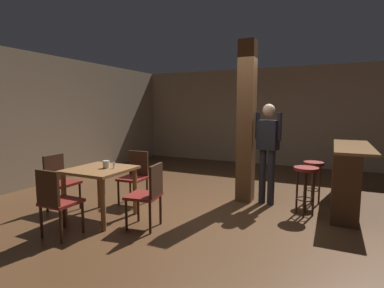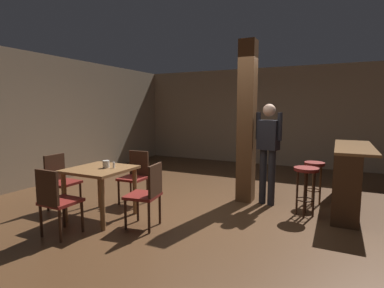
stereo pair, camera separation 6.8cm
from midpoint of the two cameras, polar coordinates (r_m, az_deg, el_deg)
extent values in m
plane|color=#4C301C|center=(4.96, 3.41, -12.60)|extent=(10.80, 10.80, 0.00)
cube|color=gray|center=(9.02, 14.20, 5.07)|extent=(8.00, 0.10, 2.80)
cube|color=gray|center=(7.19, -27.67, 4.09)|extent=(0.10, 9.00, 2.80)
cube|color=brown|center=(5.32, 9.95, 4.06)|extent=(0.28, 0.28, 2.80)
cube|color=brown|center=(4.67, -17.51, -4.66)|extent=(0.86, 0.86, 0.04)
cylinder|color=brown|center=(4.80, -11.19, -8.84)|extent=(0.07, 0.07, 0.72)
cylinder|color=brown|center=(5.25, -17.60, -7.67)|extent=(0.07, 0.07, 0.72)
cylinder|color=brown|center=(4.27, -17.03, -11.01)|extent=(0.07, 0.07, 0.72)
cylinder|color=brown|center=(4.77, -23.55, -9.40)|extent=(0.07, 0.07, 0.72)
cube|color=maroon|center=(4.24, -9.68, -9.71)|extent=(0.48, 0.48, 0.04)
cube|color=#382114|center=(4.10, -7.32, -6.98)|extent=(0.09, 0.38, 0.45)
cylinder|color=#382114|center=(4.24, -12.87, -12.97)|extent=(0.04, 0.04, 0.43)
cylinder|color=#382114|center=(4.53, -10.63, -11.61)|extent=(0.04, 0.04, 0.43)
cylinder|color=#382114|center=(4.09, -8.47, -13.65)|extent=(0.04, 0.04, 0.43)
cylinder|color=#382114|center=(4.39, -6.48, -12.16)|extent=(0.04, 0.04, 0.43)
cube|color=maroon|center=(5.27, -11.59, -6.46)|extent=(0.44, 0.44, 0.04)
cube|color=#382114|center=(5.38, -10.50, -3.71)|extent=(0.38, 0.05, 0.45)
cylinder|color=#382114|center=(5.09, -10.99, -9.54)|extent=(0.04, 0.04, 0.43)
cylinder|color=#382114|center=(5.28, -14.20, -9.01)|extent=(0.04, 0.04, 0.43)
cylinder|color=#382114|center=(5.37, -8.91, -8.61)|extent=(0.04, 0.04, 0.43)
cylinder|color=#382114|center=(5.56, -12.02, -8.16)|extent=(0.04, 0.04, 0.43)
cube|color=maroon|center=(5.28, -23.69, -6.87)|extent=(0.42, 0.42, 0.04)
cube|color=#382114|center=(5.38, -25.15, -4.25)|extent=(0.04, 0.38, 0.45)
cylinder|color=#382114|center=(5.32, -20.88, -9.14)|extent=(0.04, 0.04, 0.43)
cylinder|color=#382114|center=(5.10, -23.76, -9.97)|extent=(0.04, 0.04, 0.43)
cylinder|color=#382114|center=(5.57, -23.40, -8.53)|extent=(0.04, 0.04, 0.43)
cylinder|color=#382114|center=(5.36, -26.25, -9.28)|extent=(0.04, 0.04, 0.43)
cube|color=maroon|center=(4.27, -24.01, -10.09)|extent=(0.43, 0.43, 0.04)
cube|color=#382114|center=(4.09, -26.23, -7.65)|extent=(0.38, 0.04, 0.45)
cylinder|color=#382114|center=(4.57, -23.61, -11.91)|extent=(0.04, 0.04, 0.43)
cylinder|color=#382114|center=(4.32, -20.51, -12.86)|extent=(0.04, 0.04, 0.43)
cylinder|color=#382114|center=(4.37, -27.18, -12.98)|extent=(0.04, 0.04, 0.43)
cylinder|color=#382114|center=(4.11, -24.15, -14.09)|extent=(0.04, 0.04, 0.43)
cylinder|color=beige|center=(4.64, -16.44, -3.75)|extent=(0.10, 0.10, 0.11)
cylinder|color=silver|center=(4.60, -15.05, -3.94)|extent=(0.03, 0.03, 0.09)
cube|color=black|center=(5.21, 13.93, 1.70)|extent=(0.38, 0.27, 0.50)
sphere|color=tan|center=(5.19, 14.06, 6.26)|extent=(0.25, 0.25, 0.21)
cylinder|color=#232328|center=(5.29, 14.49, -6.20)|extent=(0.14, 0.14, 0.95)
cylinder|color=#232328|center=(5.36, 12.92, -6.00)|extent=(0.14, 0.14, 0.95)
cylinder|color=black|center=(5.12, 15.94, 3.23)|extent=(0.10, 0.10, 0.46)
cylinder|color=black|center=(5.28, 12.06, 3.45)|extent=(0.10, 0.10, 0.46)
cube|color=brown|center=(5.47, 28.01, -0.48)|extent=(0.56, 1.89, 0.04)
cube|color=#422816|center=(5.55, 26.67, -5.80)|extent=(0.36, 1.89, 1.01)
cylinder|color=maroon|center=(4.89, 20.55, -4.47)|extent=(0.37, 0.37, 0.05)
torus|color=#382114|center=(5.00, 20.32, -9.79)|extent=(0.26, 0.26, 0.02)
cylinder|color=#382114|center=(5.09, 20.48, -8.38)|extent=(0.03, 0.03, 0.70)
cylinder|color=#382114|center=(4.86, 20.24, -9.09)|extent=(0.03, 0.03, 0.70)
cylinder|color=#382114|center=(4.97, 21.76, -8.81)|extent=(0.03, 0.03, 0.70)
cylinder|color=#382114|center=(4.98, 18.98, -8.64)|extent=(0.03, 0.03, 0.70)
cylinder|color=maroon|center=(5.53, 21.84, -3.45)|extent=(0.33, 0.33, 0.05)
torus|color=brown|center=(5.63, 21.63, -8.06)|extent=(0.24, 0.24, 0.02)
cylinder|color=brown|center=(5.71, 21.74, -6.88)|extent=(0.03, 0.03, 0.68)
cylinder|color=brown|center=(5.50, 21.60, -7.39)|extent=(0.03, 0.03, 0.68)
cylinder|color=brown|center=(5.60, 22.78, -7.20)|extent=(0.03, 0.03, 0.68)
cylinder|color=brown|center=(5.61, 20.56, -7.07)|extent=(0.03, 0.03, 0.68)
camera|label=1|loc=(0.03, -90.40, -0.05)|focal=28.00mm
camera|label=2|loc=(0.03, 89.60, 0.05)|focal=28.00mm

